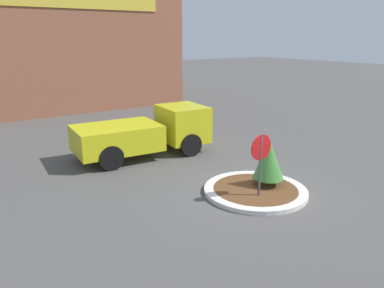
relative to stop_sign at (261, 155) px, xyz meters
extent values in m
plane|color=#514F4C|center=(0.28, 0.43, -1.46)|extent=(120.00, 120.00, 0.00)
cylinder|color=silver|center=(0.28, 0.43, -1.39)|extent=(3.32, 3.32, 0.14)
cylinder|color=brown|center=(0.28, 0.43, -1.39)|extent=(2.72, 2.72, 0.14)
cylinder|color=#4C4C51|center=(0.00, 0.00, -0.41)|extent=(0.07, 0.07, 2.10)
cylinder|color=#B71414|center=(0.00, 0.00, 0.22)|extent=(0.80, 0.03, 0.80)
cylinder|color=brown|center=(0.84, 0.44, -1.19)|extent=(0.08, 0.08, 0.24)
cone|color=#3D7F33|center=(0.84, 0.44, -0.44)|extent=(1.01, 1.01, 1.28)
cube|color=gold|center=(1.02, 5.82, -0.26)|extent=(1.95, 2.25, 1.53)
cube|color=gold|center=(-1.98, 6.07, -0.52)|extent=(3.52, 2.49, 1.02)
cube|color=black|center=(1.64, 5.77, 0.00)|extent=(0.20, 1.89, 0.54)
cylinder|color=black|center=(0.94, 6.85, -0.98)|extent=(0.98, 0.32, 0.96)
cylinder|color=black|center=(0.77, 4.82, -0.98)|extent=(0.98, 0.32, 0.96)
cylinder|color=black|center=(-2.51, 7.14, -0.98)|extent=(0.98, 0.32, 0.96)
cylinder|color=black|center=(-2.68, 5.10, -0.98)|extent=(0.98, 0.32, 0.96)
cube|color=#93563D|center=(0.53, 19.28, 2.42)|extent=(14.78, 6.00, 7.77)
cube|color=gold|center=(0.53, 16.25, 5.49)|extent=(10.35, 0.08, 0.90)
camera|label=1|loc=(-7.80, -7.60, 3.41)|focal=35.00mm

